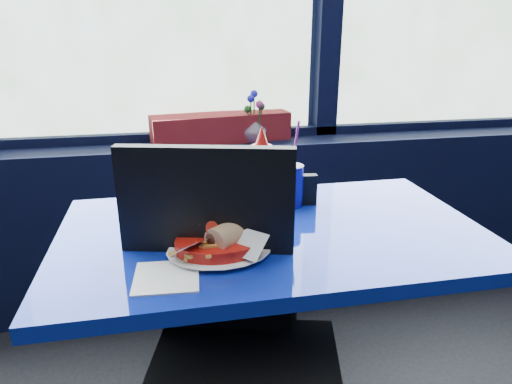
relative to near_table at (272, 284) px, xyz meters
name	(u,v)px	position (x,y,z in m)	size (l,w,h in m)	color
window_sill	(169,226)	(-0.30, 0.87, -0.17)	(5.00, 0.26, 0.80)	black
near_table	(272,284)	(0.00, 0.00, 0.00)	(1.20, 0.70, 0.75)	black
chair_near_front	(228,330)	(-0.16, -0.22, 0.02)	(0.56, 0.56, 1.03)	black
chair_near_back	(251,262)	(-0.01, 0.29, -0.08)	(0.42, 0.42, 0.85)	black
planter_box	(221,128)	(-0.04, 0.88, 0.29)	(0.63, 0.16, 0.13)	maroon
flower_vase	(255,127)	(0.11, 0.84, 0.30)	(0.11, 0.12, 0.23)	silver
food_basket	(221,243)	(-0.16, -0.12, 0.21)	(0.27, 0.27, 0.09)	#A8110B
ketchup_bottle	(262,170)	(0.01, 0.21, 0.29)	(0.07, 0.07, 0.25)	#A8110B
soda_cup	(290,184)	(0.10, 0.17, 0.25)	(0.08, 0.08, 0.28)	#110C8A
napkin	(166,277)	(-0.30, -0.22, 0.18)	(0.15, 0.15, 0.00)	white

